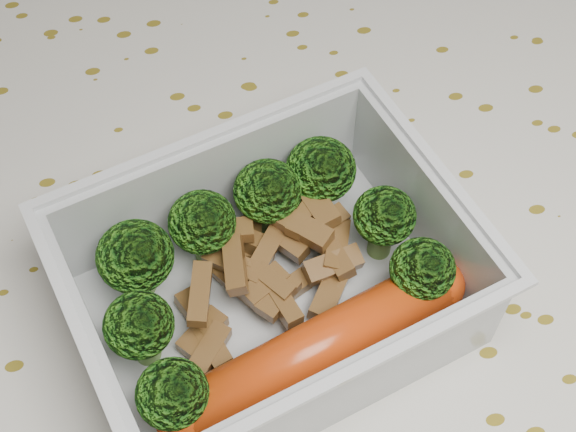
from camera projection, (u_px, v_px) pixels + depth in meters
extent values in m
cube|color=brown|center=(303.00, 273.00, 0.47)|extent=(1.40, 0.90, 0.04)
cube|color=silver|center=(303.00, 253.00, 0.45)|extent=(1.46, 0.96, 0.01)
cube|color=silver|center=(272.00, 308.00, 0.43)|extent=(0.21, 0.18, 0.00)
cube|color=silver|center=(214.00, 181.00, 0.43)|extent=(0.18, 0.05, 0.06)
cube|color=silver|center=(340.00, 392.00, 0.37)|extent=(0.18, 0.05, 0.06)
cube|color=silver|center=(422.00, 208.00, 0.42)|extent=(0.04, 0.13, 0.06)
cube|color=silver|center=(102.00, 356.00, 0.38)|extent=(0.04, 0.13, 0.06)
cube|color=silver|center=(205.00, 137.00, 0.41)|extent=(0.19, 0.06, 0.00)
cube|color=silver|center=(349.00, 373.00, 0.34)|extent=(0.19, 0.06, 0.00)
cube|color=silver|center=(439.00, 168.00, 0.40)|extent=(0.04, 0.14, 0.00)
cube|color=silver|center=(77.00, 330.00, 0.35)|extent=(0.04, 0.14, 0.00)
cylinder|color=#608C3F|center=(142.00, 279.00, 0.42)|extent=(0.02, 0.02, 0.02)
ellipsoid|color=#378017|center=(135.00, 256.00, 0.40)|extent=(0.04, 0.04, 0.03)
cylinder|color=#608C3F|center=(206.00, 245.00, 0.43)|extent=(0.02, 0.02, 0.02)
ellipsoid|color=#378017|center=(202.00, 222.00, 0.41)|extent=(0.04, 0.04, 0.03)
cylinder|color=#608C3F|center=(268.00, 215.00, 0.45)|extent=(0.02, 0.02, 0.02)
ellipsoid|color=#378017|center=(268.00, 191.00, 0.43)|extent=(0.04, 0.04, 0.03)
cylinder|color=#608C3F|center=(320.00, 194.00, 0.45)|extent=(0.02, 0.02, 0.02)
ellipsoid|color=#378017|center=(321.00, 170.00, 0.44)|extent=(0.04, 0.04, 0.03)
cylinder|color=#608C3F|center=(146.00, 345.00, 0.40)|extent=(0.02, 0.02, 0.02)
ellipsoid|color=#378017|center=(139.00, 325.00, 0.38)|extent=(0.03, 0.03, 0.03)
cylinder|color=#608C3F|center=(380.00, 239.00, 0.44)|extent=(0.02, 0.02, 0.02)
ellipsoid|color=#378017|center=(385.00, 216.00, 0.42)|extent=(0.03, 0.03, 0.03)
cylinder|color=#608C3F|center=(178.00, 412.00, 0.38)|extent=(0.02, 0.02, 0.02)
ellipsoid|color=#378017|center=(172.00, 394.00, 0.36)|extent=(0.03, 0.03, 0.03)
cylinder|color=#608C3F|center=(416.00, 291.00, 0.42)|extent=(0.02, 0.02, 0.02)
ellipsoid|color=#378017|center=(422.00, 269.00, 0.40)|extent=(0.03, 0.03, 0.03)
cube|color=brown|center=(333.00, 265.00, 0.42)|extent=(0.03, 0.02, 0.01)
cube|color=brown|center=(207.00, 354.00, 0.40)|extent=(0.03, 0.03, 0.01)
cube|color=brown|center=(289.00, 224.00, 0.45)|extent=(0.02, 0.03, 0.01)
cube|color=brown|center=(282.00, 301.00, 0.41)|extent=(0.02, 0.03, 0.01)
cube|color=brown|center=(289.00, 244.00, 0.43)|extent=(0.02, 0.02, 0.01)
cube|color=brown|center=(336.00, 245.00, 0.43)|extent=(0.02, 0.03, 0.01)
cube|color=brown|center=(235.00, 265.00, 0.41)|extent=(0.01, 0.03, 0.01)
cube|color=brown|center=(337.00, 258.00, 0.42)|extent=(0.02, 0.03, 0.01)
cube|color=brown|center=(200.00, 294.00, 0.40)|extent=(0.02, 0.04, 0.01)
cube|color=brown|center=(275.00, 283.00, 0.41)|extent=(0.02, 0.02, 0.01)
cube|color=brown|center=(323.00, 226.00, 0.43)|extent=(0.03, 0.02, 0.01)
cube|color=brown|center=(250.00, 241.00, 0.44)|extent=(0.02, 0.03, 0.01)
cube|color=brown|center=(200.00, 315.00, 0.41)|extent=(0.02, 0.03, 0.01)
cube|color=brown|center=(256.00, 273.00, 0.43)|extent=(0.02, 0.03, 0.01)
cube|color=brown|center=(211.00, 344.00, 0.40)|extent=(0.02, 0.03, 0.01)
cube|color=brown|center=(203.00, 333.00, 0.41)|extent=(0.03, 0.03, 0.01)
cube|color=brown|center=(317.00, 204.00, 0.43)|extent=(0.02, 0.03, 0.01)
cube|color=brown|center=(229.00, 231.00, 0.42)|extent=(0.03, 0.02, 0.01)
cube|color=brown|center=(239.00, 241.00, 0.44)|extent=(0.03, 0.03, 0.01)
cube|color=brown|center=(242.00, 238.00, 0.43)|extent=(0.02, 0.02, 0.01)
cube|color=brown|center=(330.00, 293.00, 0.42)|extent=(0.03, 0.03, 0.01)
cube|color=brown|center=(278.00, 297.00, 0.41)|extent=(0.03, 0.03, 0.01)
cube|color=brown|center=(303.00, 217.00, 0.42)|extent=(0.02, 0.02, 0.01)
cube|color=brown|center=(265.00, 285.00, 0.41)|extent=(0.03, 0.02, 0.01)
cube|color=brown|center=(234.00, 265.00, 0.42)|extent=(0.03, 0.03, 0.01)
cube|color=brown|center=(289.00, 290.00, 0.42)|extent=(0.03, 0.02, 0.01)
cube|color=brown|center=(234.00, 279.00, 0.43)|extent=(0.03, 0.03, 0.01)
cube|color=brown|center=(267.00, 250.00, 0.42)|extent=(0.03, 0.03, 0.01)
cube|color=brown|center=(303.00, 228.00, 0.42)|extent=(0.03, 0.03, 0.01)
cylinder|color=#C3390D|center=(318.00, 349.00, 0.39)|extent=(0.14, 0.07, 0.03)
sphere|color=#C3390D|center=(436.00, 285.00, 0.41)|extent=(0.03, 0.03, 0.03)
sphere|color=#C3390D|center=(187.00, 419.00, 0.37)|extent=(0.03, 0.03, 0.03)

